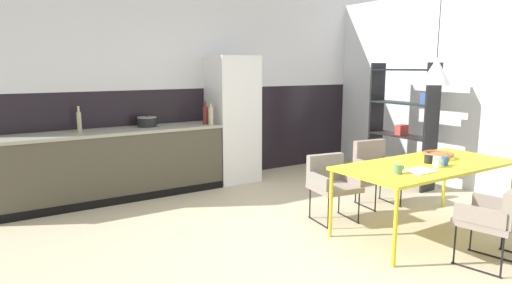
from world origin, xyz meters
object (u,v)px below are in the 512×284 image
open_book (420,171)px  pendant_lamp_over_table_near (436,71)px  armchair_far_side (497,214)px  mug_tall_blue (429,159)px  fruit_bowl (438,154)px  armchair_by_stool (331,179)px  refrigerator_column (233,119)px  mug_wide_latte (445,161)px  bottle_vinegar_dark (211,116)px  dining_table (427,167)px  open_shelf_unit (403,121)px  bottle_wine_green (79,121)px  mug_glass_clear (437,162)px  cooking_pot (147,122)px  mug_dark_espresso (398,169)px  bottle_spice_small (205,115)px

open_book → pendant_lamp_over_table_near: bearing=22.8°
armchair_far_side → mug_tall_blue: size_ratio=5.81×
fruit_bowl → pendant_lamp_over_table_near: bearing=-156.6°
armchair_by_stool → pendant_lamp_over_table_near: 1.59m
refrigerator_column → mug_wide_latte: refrigerator_column is taller
bottle_vinegar_dark → mug_wide_latte: bearing=-67.3°
dining_table → open_shelf_unit: open_shelf_unit is taller
bottle_vinegar_dark → armchair_far_side: bearing=-75.5°
open_shelf_unit → bottle_wine_green: bearing=-111.3°
fruit_bowl → mug_glass_clear: mug_glass_clear is taller
cooking_pot → bottle_wine_green: bottle_wine_green is taller
open_book → bottle_wine_green: size_ratio=0.93×
mug_wide_latte → mug_dark_espresso: size_ratio=0.90×
mug_dark_espresso → pendant_lamp_over_table_near: size_ratio=0.11×
fruit_bowl → mug_glass_clear: size_ratio=2.63×
bottle_vinegar_dark → cooking_pot: bearing=159.1°
dining_table → open_book: open_book is taller
mug_tall_blue → cooking_pot: (-1.98, 3.04, 0.21)m
open_shelf_unit → open_book: bearing=-46.6°
armchair_by_stool → mug_dark_espresso: mug_dark_espresso is taller
mug_tall_blue → bottle_vinegar_dark: size_ratio=0.42×
mug_glass_clear → cooking_pot: bearing=120.5°
bottle_wine_green → mug_tall_blue: bearing=-46.7°
fruit_bowl → mug_wide_latte: bearing=-135.2°
dining_table → mug_glass_clear: 0.19m
bottle_spice_small → open_book: bearing=-75.1°
mug_tall_blue → pendant_lamp_over_table_near: bearing=-129.0°
open_book → mug_dark_espresso: mug_dark_espresso is taller
refrigerator_column → open_shelf_unit: bearing=-37.8°
refrigerator_column → dining_table: 3.03m
mug_dark_espresso → bottle_wine_green: (-2.22, 3.16, 0.27)m
mug_tall_blue → bottle_spice_small: size_ratio=0.38×
dining_table → mug_wide_latte: size_ratio=16.72×
refrigerator_column → bottle_vinegar_dark: bearing=-155.3°
open_shelf_unit → mug_glass_clear: bearing=-41.7°
fruit_bowl → bottle_vinegar_dark: size_ratio=1.10×
bottle_wine_green → bottle_spice_small: bearing=-6.5°
fruit_bowl → cooking_pot: bearing=128.0°
mug_wide_latte → bottle_wine_green: (-2.91, 3.18, 0.27)m
armchair_far_side → pendant_lamp_over_table_near: 1.48m
bottle_wine_green → fruit_bowl: bearing=-42.6°
armchair_far_side → open_book: bearing=90.2°
refrigerator_column → armchair_by_stool: size_ratio=2.57×
fruit_bowl → mug_glass_clear: bearing=-146.1°
armchair_far_side → mug_wide_latte: bearing=56.4°
bottle_spice_small → bottle_vinegar_dark: size_ratio=1.09×
open_book → mug_tall_blue: size_ratio=2.41×
armchair_by_stool → bottle_vinegar_dark: bearing=-65.9°
open_book → mug_tall_blue: mug_tall_blue is taller
mug_glass_clear → bottle_vinegar_dark: bearing=110.2°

